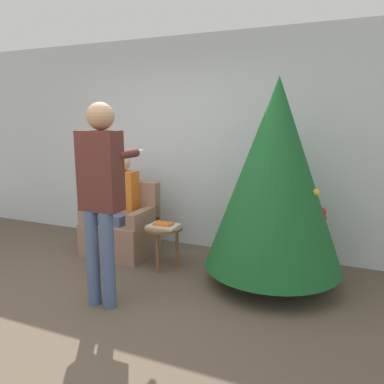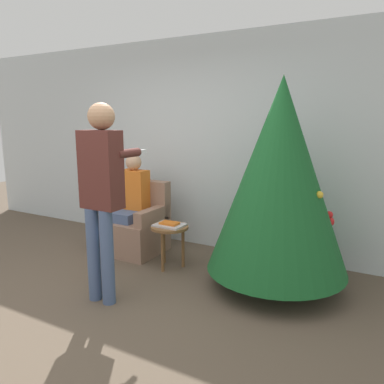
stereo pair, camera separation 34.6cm
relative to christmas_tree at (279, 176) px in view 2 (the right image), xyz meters
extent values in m
plane|color=brown|center=(-1.35, -1.40, -1.13)|extent=(14.00, 14.00, 0.00)
cube|color=silver|center=(-1.35, 0.83, 0.22)|extent=(8.00, 0.06, 2.70)
cylinder|color=brown|center=(0.00, 0.00, -1.04)|extent=(0.10, 0.10, 0.19)
cone|color=#195B28|center=(0.00, 0.00, 0.00)|extent=(1.38, 1.38, 1.89)
sphere|color=red|center=(0.44, 0.30, -0.46)|extent=(0.11, 0.11, 0.11)
sphere|color=red|center=(0.45, 0.18, -0.37)|extent=(0.07, 0.07, 0.07)
sphere|color=gold|center=(0.39, -0.07, -0.13)|extent=(0.07, 0.07, 0.07)
cube|color=#93705B|center=(-1.93, 0.13, -0.92)|extent=(0.80, 0.67, 0.42)
cube|color=#93705B|center=(-1.93, 0.39, -0.48)|extent=(0.80, 0.14, 0.47)
cube|color=#93705B|center=(-2.27, 0.13, -0.62)|extent=(0.12, 0.60, 0.18)
cube|color=#93705B|center=(-1.59, 0.13, -0.62)|extent=(0.12, 0.60, 0.18)
cylinder|color=#475B84|center=(-2.03, -0.07, -0.92)|extent=(0.11, 0.11, 0.42)
cylinder|color=#475B84|center=(-1.83, -0.07, -0.92)|extent=(0.11, 0.11, 0.42)
cube|color=#475B84|center=(-1.93, 0.08, -0.65)|extent=(0.32, 0.40, 0.12)
cube|color=orange|center=(-1.93, 0.23, -0.34)|extent=(0.36, 0.20, 0.50)
sphere|color=tan|center=(-1.93, 0.23, 0.01)|extent=(0.20, 0.20, 0.20)
cylinder|color=#475B84|center=(-1.41, -1.08, -0.69)|extent=(0.12, 0.12, 0.88)
cylinder|color=#475B84|center=(-1.24, -1.08, -0.69)|extent=(0.12, 0.12, 0.88)
cube|color=#562823|center=(-1.32, -1.02, 0.10)|extent=(0.37, 0.20, 0.70)
sphere|color=tan|center=(-1.32, -0.98, 0.57)|extent=(0.24, 0.24, 0.24)
cylinder|color=#562823|center=(-1.48, -0.83, 0.24)|extent=(0.08, 0.30, 0.08)
cylinder|color=#562823|center=(-1.17, -0.83, 0.24)|extent=(0.08, 0.30, 0.08)
cube|color=white|center=(-1.17, -0.64, 0.24)|extent=(0.04, 0.14, 0.04)
cylinder|color=brown|center=(-1.21, -0.08, -0.66)|extent=(0.43, 0.43, 0.03)
cylinder|color=brown|center=(-1.21, -0.23, -0.90)|extent=(0.04, 0.04, 0.46)
cylinder|color=brown|center=(-1.08, -0.01, -0.90)|extent=(0.04, 0.04, 0.46)
cylinder|color=brown|center=(-1.34, -0.01, -0.90)|extent=(0.04, 0.04, 0.46)
cube|color=silver|center=(-1.21, -0.08, -0.63)|extent=(0.33, 0.25, 0.02)
cube|color=orange|center=(-1.21, -0.08, -0.61)|extent=(0.20, 0.13, 0.02)
camera|label=1|loc=(0.67, -3.67, 0.54)|focal=35.00mm
camera|label=2|loc=(0.98, -3.52, 0.54)|focal=35.00mm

